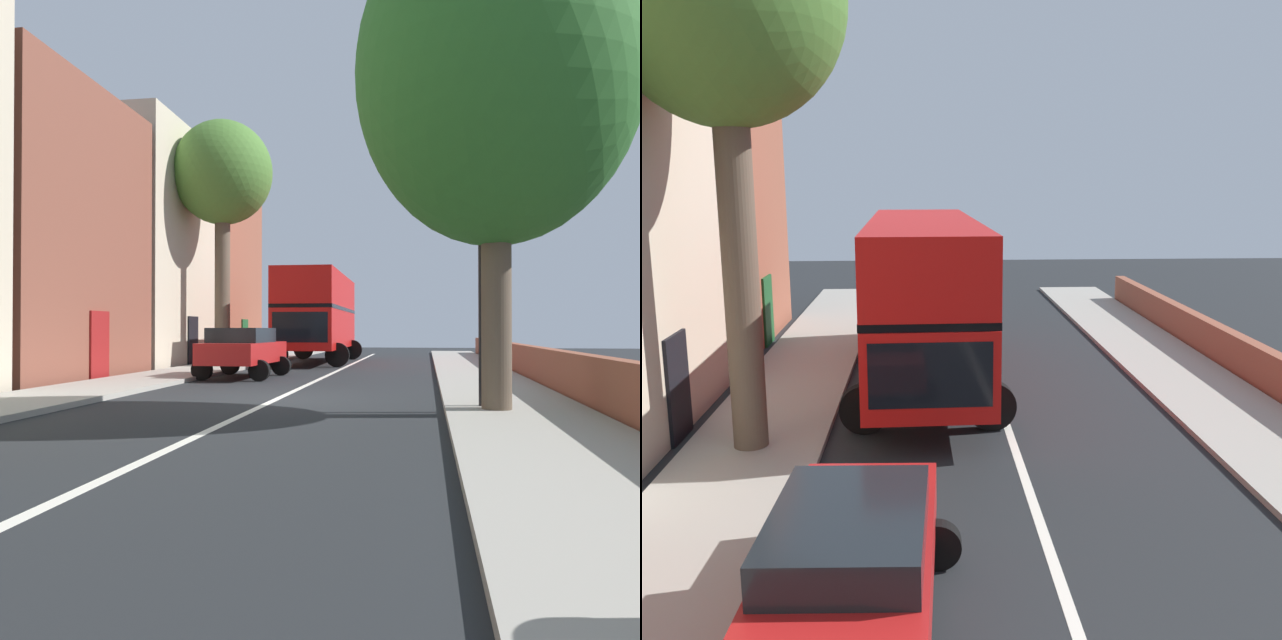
{
  "view_description": "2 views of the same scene",
  "coord_description": "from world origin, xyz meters",
  "views": [
    {
      "loc": [
        3.27,
        -14.39,
        1.54
      ],
      "look_at": [
        -0.47,
        8.57,
        1.88
      ],
      "focal_mm": 36.72,
      "sensor_mm": 36.0,
      "label": 1
    },
    {
      "loc": [
        -1.68,
        -1.22,
        5.03
      ],
      "look_at": [
        -0.99,
        11.24,
        2.47
      ],
      "focal_mm": 39.02,
      "sensor_mm": 36.0,
      "label": 2
    }
  ],
  "objects": [
    {
      "name": "double_decker_bus",
      "position": [
        -1.7,
        15.66,
        2.35
      ],
      "size": [
        3.73,
        10.37,
        4.06
      ],
      "color": "red",
      "rests_on": "ground"
    },
    {
      "name": "parked_car_red_left_1",
      "position": [
        -2.5,
        5.8,
        0.92
      ],
      "size": [
        2.55,
        4.19,
        1.59
      ],
      "color": "#AD1919",
      "rests_on": "ground"
    },
    {
      "name": "street_tree_left_2",
      "position": [
        -4.95,
        11.27,
        7.8
      ],
      "size": [
        4.1,
        4.1,
        9.97
      ],
      "color": "brown",
      "rests_on": "sidewalk_left"
    }
  ]
}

